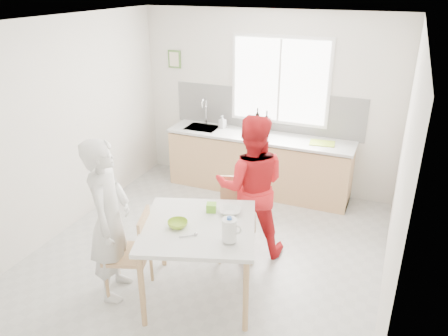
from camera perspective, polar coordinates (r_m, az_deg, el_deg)
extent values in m
plane|color=#B7B7B2|center=(5.39, -2.35, -11.44)|extent=(4.50, 4.50, 0.00)
plane|color=silver|center=(6.75, 5.56, 8.53)|extent=(4.00, 0.00, 4.00)
plane|color=silver|center=(3.11, -20.84, -12.42)|extent=(4.00, 0.00, 4.00)
plane|color=silver|center=(5.84, -20.77, 4.66)|extent=(0.00, 4.50, 4.50)
plane|color=silver|center=(4.36, 21.99, -1.87)|extent=(0.00, 4.50, 4.50)
plane|color=white|center=(4.43, -2.96, 18.45)|extent=(4.50, 4.50, 0.00)
cube|color=white|center=(6.60, 7.33, 11.23)|extent=(1.50, 0.03, 1.30)
cube|color=white|center=(6.58, 7.28, 11.20)|extent=(1.40, 0.02, 1.20)
cube|color=white|center=(6.57, 7.27, 11.19)|extent=(0.03, 0.03, 1.20)
cube|color=white|center=(6.77, 5.49, 7.49)|extent=(3.00, 0.02, 0.65)
cube|color=#527D38|center=(7.21, -6.49, 13.95)|extent=(0.22, 0.02, 0.28)
cube|color=beige|center=(7.20, -6.53, 13.93)|extent=(0.16, 0.01, 0.22)
cube|color=tan|center=(6.78, 4.49, 0.40)|extent=(2.80, 0.60, 0.86)
cube|color=#3F3326|center=(6.94, 4.40, -2.49)|extent=(2.80, 0.54, 0.10)
cube|color=silver|center=(6.61, 4.62, 4.14)|extent=(2.84, 0.64, 0.04)
cube|color=#A5A5AA|center=(6.94, -2.87, 5.20)|extent=(0.50, 0.40, 0.03)
cylinder|color=silver|center=(7.02, -2.34, 7.09)|extent=(0.02, 0.02, 0.36)
torus|color=silver|center=(6.91, -2.61, 8.37)|extent=(0.02, 0.18, 0.18)
cube|color=silver|center=(4.37, -3.32, -7.67)|extent=(1.40, 1.40, 0.04)
cylinder|color=tan|center=(4.32, -10.68, -15.65)|extent=(0.06, 0.06, 0.79)
cylinder|color=tan|center=(5.09, -8.03, -8.77)|extent=(0.06, 0.06, 0.79)
cylinder|color=tan|center=(4.20, 2.86, -16.49)|extent=(0.06, 0.06, 0.79)
cylinder|color=tan|center=(4.99, 3.13, -9.26)|extent=(0.06, 0.06, 0.79)
cube|color=tan|center=(4.71, -12.47, -10.93)|extent=(0.55, 0.55, 0.04)
cube|color=tan|center=(4.53, -10.32, -8.52)|extent=(0.16, 0.40, 0.46)
cylinder|color=tan|center=(5.05, -13.73, -11.86)|extent=(0.04, 0.04, 0.45)
cylinder|color=tan|center=(4.77, -15.05, -14.43)|extent=(0.04, 0.04, 0.45)
cylinder|color=tan|center=(4.95, -9.50, -12.21)|extent=(0.04, 0.04, 0.45)
cylinder|color=tan|center=(4.67, -10.54, -14.88)|extent=(0.04, 0.04, 0.45)
cube|color=tan|center=(5.17, 1.68, -6.88)|extent=(0.56, 0.56, 0.04)
cube|color=tan|center=(5.22, 1.81, -3.39)|extent=(0.41, 0.16, 0.46)
cylinder|color=tan|center=(5.15, -0.58, -10.25)|extent=(0.04, 0.04, 0.45)
cylinder|color=tan|center=(5.14, 3.70, -10.39)|extent=(0.04, 0.04, 0.45)
cylinder|color=tan|center=(5.47, -0.26, -8.04)|extent=(0.04, 0.04, 0.45)
cylinder|color=tan|center=(5.46, 3.74, -8.17)|extent=(0.04, 0.04, 0.45)
imported|color=silver|center=(4.55, -14.74, -6.60)|extent=(0.60, 0.73, 1.74)
imported|color=red|center=(5.09, 3.55, -2.44)|extent=(1.01, 0.89, 1.73)
imported|color=#93BF2C|center=(4.33, -6.07, -7.29)|extent=(0.25, 0.25, 0.06)
imported|color=white|center=(4.54, 0.84, -5.65)|extent=(0.28, 0.28, 0.05)
cylinder|color=white|center=(4.03, 0.70, -8.08)|extent=(0.14, 0.14, 0.22)
cylinder|color=blue|center=(3.97, 0.71, -6.61)|extent=(0.05, 0.05, 0.03)
torus|color=white|center=(4.00, 1.63, -8.05)|extent=(0.11, 0.05, 0.11)
cube|color=#71BF2C|center=(4.57, -1.66, -5.18)|extent=(0.13, 0.13, 0.09)
cylinder|color=#A5A5AA|center=(4.18, -4.81, -8.81)|extent=(0.13, 0.11, 0.01)
cube|color=#A0C52D|center=(6.39, 12.71, 3.19)|extent=(0.38, 0.29, 0.01)
cylinder|color=black|center=(6.64, 4.37, 5.87)|extent=(0.07, 0.07, 0.32)
cylinder|color=black|center=(6.58, 5.56, 5.57)|extent=(0.07, 0.07, 0.30)
cylinder|color=brown|center=(6.71, 5.39, 5.32)|extent=(0.06, 0.06, 0.16)
imported|color=#999999|center=(6.88, -0.20, 6.07)|extent=(0.11, 0.11, 0.20)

